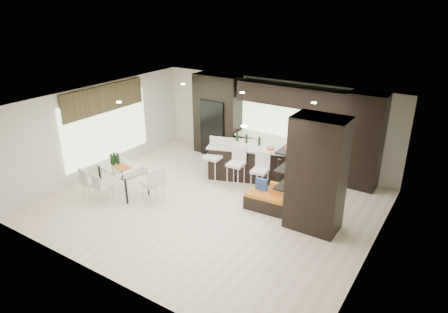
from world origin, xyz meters
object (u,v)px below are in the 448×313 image
Objects in this scene: stool_right at (260,178)px; bench at (268,203)px; kitchen_island at (250,161)px; dining_table at (124,179)px; chair_far at (91,184)px; floor_vase at (311,188)px; chair_end at (153,185)px; stool_mid at (236,171)px; chair_near at (104,189)px; stool_left at (213,165)px.

stool_right reaches higher than bench.
dining_table is at bearing -152.04° from kitchen_island.
dining_table is 0.86m from chair_far.
floor_vase reaches higher than bench.
kitchen_island is 2.10× the size of bench.
bench is 3.01m from chair_end.
stool_mid is 1.04× the size of chair_end.
stool_mid is 1.24× the size of chair_far.
stool_mid reaches higher than bench.
stool_mid is at bearing 174.95° from floor_vase.
bench is 1.54× the size of chair_near.
bench is 1.47× the size of chair_far.
stool_right is 1.19× the size of chair_far.
stool_left reaches higher than chair_near.
stool_mid is 1.04× the size of stool_right.
floor_vase is at bearing 35.53° from chair_far.
stool_right reaches higher than chair_far.
stool_left is at bearing 158.43° from bench.
chair_far is at bearing -111.26° from dining_table.
kitchen_island is at bearing 127.85° from bench.
stool_left is at bearing 174.70° from stool_right.
stool_mid is at bearing 0.05° from stool_left.
stool_mid reaches higher than chair_end.
chair_end is (1.56, 0.72, 0.07)m from chair_far.
floor_vase is at bearing -4.78° from stool_left.
chair_end is (-0.65, -1.87, -0.06)m from stool_left.
floor_vase is (3.04, -0.19, 0.14)m from stool_left.
dining_table is at bearing -134.21° from stool_left.
chair_near is at bearing -147.46° from stool_right.
chair_far reaches higher than bench.
chair_far is at bearing -155.45° from floor_vase.
stool_right is 0.97m from bench.
stool_left is 0.79× the size of floor_vase.
dining_table is (-2.48, -2.72, -0.15)m from kitchen_island.
stool_left is 1.34× the size of chair_far.
stool_mid is 3.12m from dining_table.
chair_far is (-2.21, -2.58, -0.13)m from stool_left.
stool_right is at bearing 172.24° from floor_vase.
stool_right is at bearing 46.14° from chair_far.
floor_vase is (2.29, -0.20, 0.18)m from stool_mid.
stool_mid is 3.94m from chair_far.
floor_vase is (1.55, -0.21, 0.20)m from stool_right.
kitchen_island is at bearing 59.67° from dining_table.
floor_vase is 5.78m from chair_far.
chair_end is (1.09, 0.71, 0.09)m from chair_near.
kitchen_island is 2.60× the size of chair_end.
dining_table is (-1.73, -1.87, -0.17)m from stool_left.
chair_end is (-3.69, -1.68, -0.20)m from floor_vase.
chair_near is (-3.23, -2.60, -0.10)m from stool_right.
chair_near reaches higher than bench.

